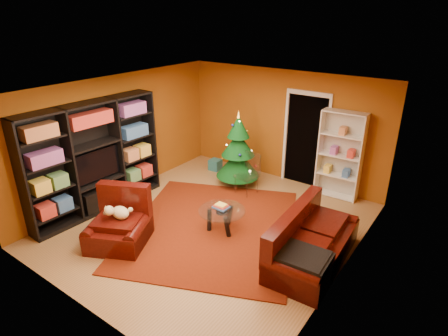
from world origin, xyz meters
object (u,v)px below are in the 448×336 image
Objects in this scene: dog at (121,213)px; sofa at (314,238)px; gift_box_teal at (215,165)px; armchair at (118,224)px; acrylic_chair at (247,176)px; white_bookshelf at (340,156)px; coffee_table at (222,220)px; rug at (212,227)px; christmas_tree at (238,150)px; gift_box_red at (238,171)px; media_unit at (94,158)px.

sofa is (2.93, 1.47, -0.16)m from dog.
armchair reaches higher than gift_box_teal.
acrylic_chair is (-2.20, 1.42, -0.02)m from sofa.
coffee_table is at bearing -116.19° from white_bookshelf.
rug is 4.16× the size of acrylic_chair.
rug is 1.96× the size of christmas_tree.
acrylic_chair is (-0.25, 1.57, 0.41)m from rug.
sofa is at bearing 1.10° from armchair.
rug is 15.04× the size of gift_box_red.
armchair is at bearing -135.00° from dog.
media_unit is 2.81m from coffee_table.
christmas_tree is at bearing 53.92° from sofa.
armchair is (-1.00, -1.38, 0.39)m from rug.
dog is at bearing 45.00° from armchair.
gift_box_teal is 0.68m from gift_box_red.
dog reaches higher than coffee_table.
sofa is 2.42× the size of acrylic_chair.
coffee_table is (1.84, -2.23, 0.09)m from gift_box_teal.
christmas_tree is 3.18m from sofa.
dog is (-0.98, -1.31, 0.59)m from rug.
dog is at bearing -132.04° from coffee_table.
christmas_tree is at bearing -161.63° from white_bookshelf.
armchair is (1.34, -0.62, -0.71)m from media_unit.
white_bookshelf is at bearing 20.06° from christmas_tree.
acrylic_chair reaches higher than gift_box_teal.
armchair is 1.23× the size of acrylic_chair.
sofa is at bearing 4.55° from rug.
coffee_table is at bearing 91.65° from sofa.
dog is at bearing 113.58° from sofa.
acrylic_chair is at bearing 54.23° from sofa.
christmas_tree reaches higher than dog.
dog is at bearing -95.35° from christmas_tree.
christmas_tree is 2.12× the size of acrylic_chair.
acrylic_chair is at bearing 98.95° from rug.
gift_box_red is at bearing 62.83° from armchair.
christmas_tree reaches higher than sofa.
media_unit reaches higher than dog.
armchair is at bearing -126.06° from rug.
rug is 1.72× the size of sofa.
coffee_table reaches higher than rug.
armchair is 1.20× the size of coffee_table.
rug is at bearing 26.89° from dog.
coffee_table is (2.56, 0.77, -0.89)m from media_unit.
armchair is 0.21m from dog.
media_unit reaches higher than white_bookshelf.
sofa is (2.90, -2.13, 0.32)m from gift_box_red.
media_unit is at bearing 131.62° from dog.
christmas_tree is at bearing 59.79° from media_unit.
rug is 4.05× the size of coffee_table.
white_bookshelf is at bearing 32.49° from dog.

